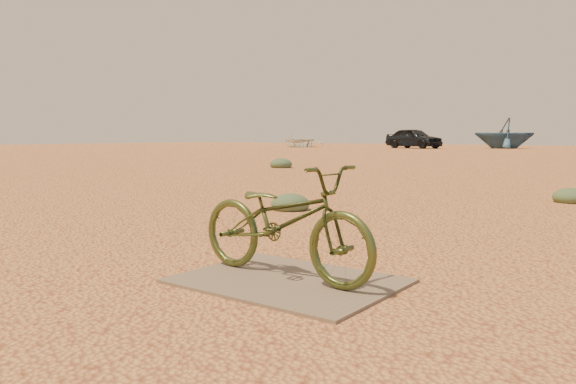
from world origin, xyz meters
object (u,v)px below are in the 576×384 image
Objects in this scene: car at (414,138)px; boat_far_left at (504,133)px; bicycle at (284,221)px; plywood_board at (288,281)px; boat_near_left at (299,141)px.

boat_far_left is at bearing -44.06° from car.
plywood_board is at bearing -115.74° from bicycle.
boat_far_left is (-10.54, 42.89, 1.21)m from plywood_board.
bicycle reaches higher than plywood_board.
plywood_board is 0.96× the size of bicycle.
boat_near_left is (-27.12, 38.17, 0.12)m from bicycle.
plywood_board is at bearing -77.63° from boat_near_left.
boat_near_left is at bearing 125.44° from plywood_board.
car reaches higher than boat_near_left.
car is at bearing 26.25° from bicycle.
plywood_board is at bearing -21.12° from boat_far_left.
boat_near_left is (-10.59, -1.07, -0.26)m from car.
car is 0.89× the size of boat_near_left.
bicycle is at bearing 150.85° from plywood_board.
plywood_board is 0.43m from bicycle.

